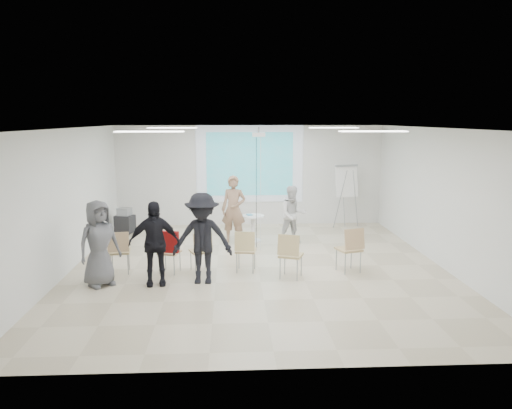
{
  "coord_description": "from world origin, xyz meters",
  "views": [
    {
      "loc": [
        -0.58,
        -10.46,
        3.2
      ],
      "look_at": [
        0.0,
        0.8,
        1.25
      ],
      "focal_mm": 35.0,
      "sensor_mm": 36.0,
      "label": 1
    }
  ],
  "objects_px": {
    "pedestal_table": "(253,227)",
    "av_cart": "(125,222)",
    "player_right": "(293,212)",
    "chair_left_inner": "(201,248)",
    "chair_far_left": "(119,249)",
    "audience_outer": "(99,238)",
    "audience_mid": "(202,232)",
    "flipchart_easel": "(347,181)",
    "chair_center": "(245,248)",
    "player_left": "(234,205)",
    "laptop": "(200,250)",
    "audience_left": "(154,237)",
    "chair_right_far": "(351,246)",
    "chair_left_mid": "(168,250)",
    "chair_right_inner": "(290,252)"
  },
  "relations": [
    {
      "from": "audience_outer",
      "to": "player_left",
      "type": "bearing_deg",
      "value": 10.43
    },
    {
      "from": "chair_right_far",
      "to": "audience_mid",
      "type": "xyz_separation_m",
      "value": [
        -3.05,
        -0.49,
        0.44
      ]
    },
    {
      "from": "player_right",
      "to": "av_cart",
      "type": "xyz_separation_m",
      "value": [
        -4.59,
        1.36,
        -0.5
      ]
    },
    {
      "from": "audience_mid",
      "to": "chair_right_inner",
      "type": "bearing_deg",
      "value": 8.45
    },
    {
      "from": "chair_far_left",
      "to": "chair_right_inner",
      "type": "relative_size",
      "value": 0.97
    },
    {
      "from": "audience_left",
      "to": "chair_right_inner",
      "type": "bearing_deg",
      "value": -2.79
    },
    {
      "from": "chair_left_inner",
      "to": "chair_right_far",
      "type": "relative_size",
      "value": 0.89
    },
    {
      "from": "audience_left",
      "to": "player_right",
      "type": "bearing_deg",
      "value": 38.11
    },
    {
      "from": "chair_left_inner",
      "to": "flipchart_easel",
      "type": "distance_m",
      "value": 5.86
    },
    {
      "from": "laptop",
      "to": "audience_left",
      "type": "relative_size",
      "value": 0.17
    },
    {
      "from": "audience_outer",
      "to": "flipchart_easel",
      "type": "relative_size",
      "value": 1.0
    },
    {
      "from": "chair_right_inner",
      "to": "chair_right_far",
      "type": "distance_m",
      "value": 1.36
    },
    {
      "from": "chair_far_left",
      "to": "av_cart",
      "type": "xyz_separation_m",
      "value": [
        -0.67,
        3.77,
        -0.21
      ]
    },
    {
      "from": "audience_mid",
      "to": "chair_far_left",
      "type": "bearing_deg",
      "value": 163.27
    },
    {
      "from": "player_left",
      "to": "laptop",
      "type": "xyz_separation_m",
      "value": [
        -0.72,
        -2.37,
        -0.54
      ]
    },
    {
      "from": "player_right",
      "to": "chair_far_left",
      "type": "xyz_separation_m",
      "value": [
        -3.92,
        -2.42,
        -0.29
      ]
    },
    {
      "from": "chair_left_inner",
      "to": "chair_far_left",
      "type": "bearing_deg",
      "value": 160.9
    },
    {
      "from": "audience_left",
      "to": "pedestal_table",
      "type": "bearing_deg",
      "value": 50.86
    },
    {
      "from": "flipchart_easel",
      "to": "av_cart",
      "type": "bearing_deg",
      "value": 172.59
    },
    {
      "from": "player_right",
      "to": "chair_left_inner",
      "type": "relative_size",
      "value": 1.93
    },
    {
      "from": "chair_left_inner",
      "to": "chair_center",
      "type": "height_order",
      "value": "chair_center"
    },
    {
      "from": "audience_mid",
      "to": "chair_center",
      "type": "bearing_deg",
      "value": 39.98
    },
    {
      "from": "chair_left_inner",
      "to": "chair_right_far",
      "type": "xyz_separation_m",
      "value": [
        3.12,
        -0.22,
        0.07
      ]
    },
    {
      "from": "chair_right_far",
      "to": "audience_outer",
      "type": "height_order",
      "value": "audience_outer"
    },
    {
      "from": "chair_center",
      "to": "chair_right_far",
      "type": "relative_size",
      "value": 0.93
    },
    {
      "from": "chair_far_left",
      "to": "audience_outer",
      "type": "distance_m",
      "value": 0.84
    },
    {
      "from": "audience_left",
      "to": "chair_left_inner",
      "type": "bearing_deg",
      "value": 34.75
    },
    {
      "from": "chair_right_far",
      "to": "flipchart_easel",
      "type": "bearing_deg",
      "value": 60.53
    },
    {
      "from": "chair_left_inner",
      "to": "audience_outer",
      "type": "height_order",
      "value": "audience_outer"
    },
    {
      "from": "chair_right_inner",
      "to": "audience_left",
      "type": "relative_size",
      "value": 0.5
    },
    {
      "from": "audience_left",
      "to": "flipchart_easel",
      "type": "height_order",
      "value": "audience_left"
    },
    {
      "from": "pedestal_table",
      "to": "audience_mid",
      "type": "distance_m",
      "value": 3.5
    },
    {
      "from": "player_right",
      "to": "audience_left",
      "type": "distance_m",
      "value": 4.4
    },
    {
      "from": "laptop",
      "to": "flipchart_easel",
      "type": "bearing_deg",
      "value": -156.04
    },
    {
      "from": "chair_right_inner",
      "to": "audience_mid",
      "type": "bearing_deg",
      "value": -153.79
    },
    {
      "from": "player_left",
      "to": "player_right",
      "type": "relative_size",
      "value": 1.2
    },
    {
      "from": "player_left",
      "to": "chair_right_far",
      "type": "distance_m",
      "value": 3.64
    },
    {
      "from": "player_right",
      "to": "chair_right_far",
      "type": "relative_size",
      "value": 1.71
    },
    {
      "from": "chair_right_far",
      "to": "chair_left_inner",
      "type": "bearing_deg",
      "value": 158.12
    },
    {
      "from": "player_right",
      "to": "audience_outer",
      "type": "relative_size",
      "value": 0.88
    },
    {
      "from": "audience_mid",
      "to": "audience_outer",
      "type": "relative_size",
      "value": 1.08
    },
    {
      "from": "chair_far_left",
      "to": "flipchart_easel",
      "type": "distance_m",
      "value": 7.16
    },
    {
      "from": "chair_right_far",
      "to": "audience_mid",
      "type": "height_order",
      "value": "audience_mid"
    },
    {
      "from": "pedestal_table",
      "to": "av_cart",
      "type": "height_order",
      "value": "pedestal_table"
    },
    {
      "from": "pedestal_table",
      "to": "audience_mid",
      "type": "height_order",
      "value": "audience_mid"
    },
    {
      "from": "chair_center",
      "to": "flipchart_easel",
      "type": "height_order",
      "value": "flipchart_easel"
    },
    {
      "from": "chair_left_mid",
      "to": "av_cart",
      "type": "height_order",
      "value": "chair_left_mid"
    },
    {
      "from": "player_right",
      "to": "audience_outer",
      "type": "bearing_deg",
      "value": -152.98
    },
    {
      "from": "flipchart_easel",
      "to": "chair_center",
      "type": "bearing_deg",
      "value": -137.6
    },
    {
      "from": "chair_left_inner",
      "to": "audience_outer",
      "type": "relative_size",
      "value": 0.46
    }
  ]
}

